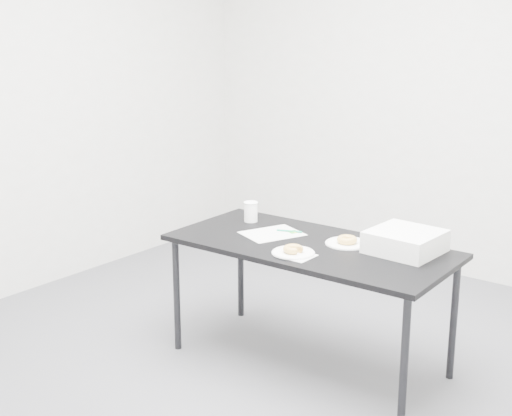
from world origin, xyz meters
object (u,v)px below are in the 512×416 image
Objects in this scene: scorecard at (272,234)px; pen at (289,231)px; coffee_cup at (251,212)px; bakery_box at (405,241)px; donut_near at (293,249)px; donut_far at (347,240)px; plate_near at (293,253)px; table at (310,253)px; plate_far at (347,244)px.

pen is (0.06, 0.08, 0.01)m from scorecard.
bakery_box is (0.96, 0.04, -0.00)m from coffee_cup.
donut_near is at bearing -31.98° from coffee_cup.
pen is 0.31m from coffee_cup.
donut_far is at bearing 34.89° from scorecard.
donut_far is 0.67m from coffee_cup.
donut_far is at bearing -164.16° from bakery_box.
plate_near is (0.29, -0.21, 0.00)m from scorecard.
plate_near is 0.66× the size of bakery_box.
coffee_cup reaches higher than pen.
table is 0.21m from donut_near.
plate_near is at bearing -90.00° from donut_near.
table is 6.96× the size of plate_near.
scorecard is at bearing 173.57° from table.
plate_far is at bearing 67.04° from donut_near.
plate_far is 0.69× the size of bakery_box.
scorecard is 0.74m from bakery_box.
table is 4.57× the size of bakery_box.
bakery_box reaches higher than pen.
donut_near is 0.87× the size of coffee_cup.
donut_near is 0.31× the size of bakery_box.
donut_near is at bearing -136.03° from bakery_box.
scorecard is 0.93× the size of bakery_box.
plate_near is at bearing -13.86° from scorecard.
donut_far reaches higher than plate_far.
plate_near reaches higher than scorecard.
scorecard is 0.43m from plate_far.
table is 14.81× the size of donut_near.
donut_far is at bearing 35.79° from table.
plate_far is 0.31m from bakery_box.
scorecard is 2.15× the size of pen.
donut_near is (0.29, -0.21, 0.02)m from scorecard.
donut_far is at bearing 67.04° from plate_near.
coffee_cup is (-0.54, 0.34, 0.05)m from plate_near.
donut_near is 0.33m from donut_far.
coffee_cup reaches higher than bakery_box.
pen is 0.43× the size of bakery_box.
donut_far reaches higher than table.
coffee_cup is at bearing 177.46° from plate_far.
pen is 1.40× the size of donut_near.
coffee_cup is at bearing 177.46° from donut_far.
pen is at bearing -178.11° from plate_far.
bakery_box reaches higher than plate_far.
scorecard is 3.02× the size of donut_near.
plate_near is at bearing -72.32° from pen.
table is 4.91× the size of scorecard.
bakery_box is at bearing 41.34° from plate_near.
plate_far is (0.13, 0.31, -0.00)m from plate_near.
bakery_box is (0.30, 0.07, 0.05)m from plate_far.
plate_near is 0.57m from bakery_box.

